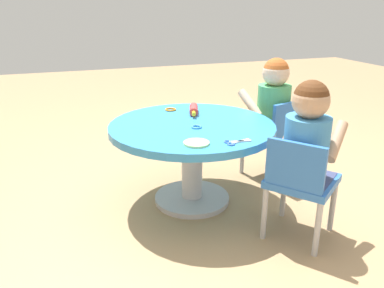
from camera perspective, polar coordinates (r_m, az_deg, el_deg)
name	(u,v)px	position (r m, az deg, el deg)	size (l,w,h in m)	color
ground_plane	(192,200)	(2.34, 0.00, -8.28)	(10.00, 10.00, 0.00)	tan
craft_table	(192,142)	(2.19, 0.00, 0.27)	(0.92, 0.92, 0.48)	silver
child_chair_left	(300,182)	(1.93, 15.59, -5.39)	(0.42, 0.42, 0.54)	#B7B7BC
seated_child_left	(307,135)	(1.88, 16.62, 1.30)	(0.42, 0.44, 0.51)	#3F4772
child_chair_right	(275,134)	(2.59, 12.16, 1.51)	(0.37, 0.37, 0.54)	#B7B7BC
seated_child_right	(273,98)	(2.55, 11.87, 6.57)	(0.41, 0.35, 0.51)	#3F4772
rolling_pin	(194,109)	(2.35, 0.25, 5.11)	(0.22, 0.10, 0.05)	#D83F3F
craft_scissors	(234,142)	(1.87, 6.23, 0.27)	(0.08, 0.14, 0.01)	silver
playdough_blob_0	(196,143)	(1.84, 0.65, 0.14)	(0.13, 0.13, 0.01)	#B2E58C
cookie_cutter_0	(171,109)	(2.43, -3.17, 5.10)	(0.07, 0.07, 0.01)	orange
cookie_cutter_1	(197,127)	(2.08, 0.77, 2.55)	(0.06, 0.06, 0.01)	#3F99D8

